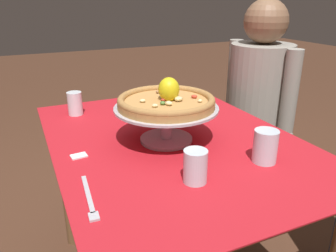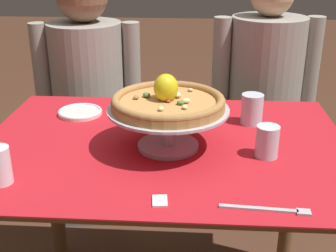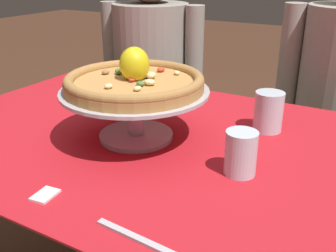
{
  "view_description": "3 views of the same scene",
  "coord_description": "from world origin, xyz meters",
  "px_view_note": "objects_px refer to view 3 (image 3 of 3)",
  "views": [
    {
      "loc": [
        1.01,
        -0.47,
        1.21
      ],
      "look_at": [
        -0.04,
        0.0,
        0.76
      ],
      "focal_mm": 35.75,
      "sensor_mm": 36.0,
      "label": 1
    },
    {
      "loc": [
        0.09,
        -1.25,
        1.31
      ],
      "look_at": [
        0.01,
        0.02,
        0.78
      ],
      "focal_mm": 47.61,
      "sensor_mm": 36.0,
      "label": 2
    },
    {
      "loc": [
        0.53,
        -0.77,
        1.13
      ],
      "look_at": [
        0.07,
        0.03,
        0.75
      ],
      "focal_mm": 41.68,
      "sensor_mm": 36.0,
      "label": 3
    }
  ],
  "objects_px": {
    "pizza_stand": "(135,105)",
    "water_glass_side_right": "(241,156)",
    "side_plate": "(97,88)",
    "diner_left": "(152,89)",
    "pizza": "(134,81)",
    "dinner_fork": "(156,247)",
    "sugar_packet": "(45,195)",
    "water_glass_back_right": "(268,113)"
  },
  "relations": [
    {
      "from": "pizza",
      "to": "dinner_fork",
      "type": "xyz_separation_m",
      "value": [
        0.26,
        -0.33,
        -0.15
      ]
    },
    {
      "from": "dinner_fork",
      "to": "sugar_packet",
      "type": "bearing_deg",
      "value": 175.23
    },
    {
      "from": "side_plate",
      "to": "water_glass_back_right",
      "type": "bearing_deg",
      "value": -4.39
    },
    {
      "from": "pizza",
      "to": "pizza_stand",
      "type": "bearing_deg",
      "value": -66.17
    },
    {
      "from": "pizza_stand",
      "to": "water_glass_side_right",
      "type": "bearing_deg",
      "value": -8.35
    },
    {
      "from": "dinner_fork",
      "to": "diner_left",
      "type": "bearing_deg",
      "value": 122.34
    },
    {
      "from": "pizza_stand",
      "to": "pizza",
      "type": "height_order",
      "value": "pizza"
    },
    {
      "from": "dinner_fork",
      "to": "diner_left",
      "type": "relative_size",
      "value": 0.18
    },
    {
      "from": "water_glass_back_right",
      "to": "sugar_packet",
      "type": "height_order",
      "value": "water_glass_back_right"
    },
    {
      "from": "pizza_stand",
      "to": "pizza",
      "type": "bearing_deg",
      "value": 113.83
    },
    {
      "from": "sugar_packet",
      "to": "dinner_fork",
      "type": "bearing_deg",
      "value": -4.77
    },
    {
      "from": "dinner_fork",
      "to": "water_glass_side_right",
      "type": "bearing_deg",
      "value": 84.09
    },
    {
      "from": "sugar_packet",
      "to": "pizza_stand",
      "type": "bearing_deg",
      "value": 90.01
    },
    {
      "from": "water_glass_side_right",
      "to": "diner_left",
      "type": "relative_size",
      "value": 0.08
    },
    {
      "from": "dinner_fork",
      "to": "sugar_packet",
      "type": "distance_m",
      "value": 0.26
    },
    {
      "from": "pizza_stand",
      "to": "side_plate",
      "type": "height_order",
      "value": "pizza_stand"
    },
    {
      "from": "water_glass_back_right",
      "to": "water_glass_side_right",
      "type": "bearing_deg",
      "value": -86.21
    },
    {
      "from": "water_glass_back_right",
      "to": "pizza",
      "type": "bearing_deg",
      "value": -142.38
    },
    {
      "from": "pizza_stand",
      "to": "sugar_packet",
      "type": "xyz_separation_m",
      "value": [
        0.0,
        -0.31,
        -0.08
      ]
    },
    {
      "from": "pizza",
      "to": "side_plate",
      "type": "bearing_deg",
      "value": 142.64
    },
    {
      "from": "sugar_packet",
      "to": "diner_left",
      "type": "xyz_separation_m",
      "value": [
        -0.43,
        1.06,
        -0.15
      ]
    },
    {
      "from": "pizza_stand",
      "to": "diner_left",
      "type": "relative_size",
      "value": 0.3
    },
    {
      "from": "pizza_stand",
      "to": "side_plate",
      "type": "bearing_deg",
      "value": 142.55
    },
    {
      "from": "pizza_stand",
      "to": "pizza",
      "type": "distance_m",
      "value": 0.06
    },
    {
      "from": "diner_left",
      "to": "sugar_packet",
      "type": "bearing_deg",
      "value": -68.1
    },
    {
      "from": "pizza",
      "to": "water_glass_back_right",
      "type": "xyz_separation_m",
      "value": [
        0.27,
        0.21,
        -0.1
      ]
    },
    {
      "from": "water_glass_back_right",
      "to": "diner_left",
      "type": "xyz_separation_m",
      "value": [
        -0.7,
        0.54,
        -0.19
      ]
    },
    {
      "from": "water_glass_back_right",
      "to": "diner_left",
      "type": "relative_size",
      "value": 0.09
    },
    {
      "from": "pizza_stand",
      "to": "dinner_fork",
      "type": "xyz_separation_m",
      "value": [
        0.26,
        -0.33,
        -0.08
      ]
    },
    {
      "from": "sugar_packet",
      "to": "diner_left",
      "type": "bearing_deg",
      "value": 111.9
    },
    {
      "from": "pizza_stand",
      "to": "water_glass_side_right",
      "type": "relative_size",
      "value": 3.82
    },
    {
      "from": "pizza_stand",
      "to": "dinner_fork",
      "type": "distance_m",
      "value": 0.43
    },
    {
      "from": "pizza_stand",
      "to": "water_glass_back_right",
      "type": "relative_size",
      "value": 3.47
    },
    {
      "from": "diner_left",
      "to": "side_plate",
      "type": "bearing_deg",
      "value": -79.71
    },
    {
      "from": "side_plate",
      "to": "dinner_fork",
      "type": "bearing_deg",
      "value": -44.6
    },
    {
      "from": "water_glass_side_right",
      "to": "diner_left",
      "type": "distance_m",
      "value": 1.08
    },
    {
      "from": "pizza",
      "to": "diner_left",
      "type": "xyz_separation_m",
      "value": [
        -0.43,
        0.75,
        -0.29
      ]
    },
    {
      "from": "side_plate",
      "to": "diner_left",
      "type": "distance_m",
      "value": 0.52
    },
    {
      "from": "pizza_stand",
      "to": "water_glass_side_right",
      "type": "height_order",
      "value": "pizza_stand"
    },
    {
      "from": "pizza",
      "to": "sugar_packet",
      "type": "bearing_deg",
      "value": -89.89
    },
    {
      "from": "water_glass_side_right",
      "to": "dinner_fork",
      "type": "height_order",
      "value": "water_glass_side_right"
    },
    {
      "from": "water_glass_back_right",
      "to": "dinner_fork",
      "type": "height_order",
      "value": "water_glass_back_right"
    }
  ]
}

